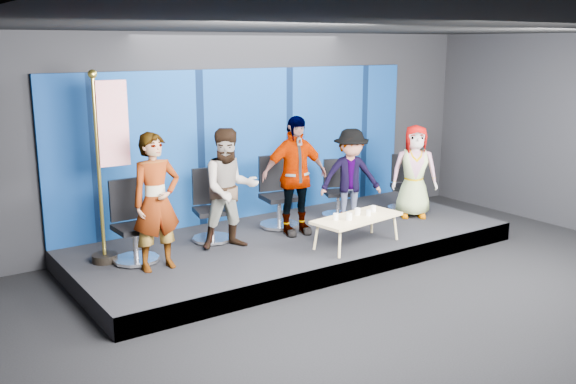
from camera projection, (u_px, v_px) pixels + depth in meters
The scene contains 21 objects.
ground at pixel (402, 303), 8.38m from camera, with size 10.00×10.00×0.00m, color black.
room_walls at pixel (410, 118), 7.83m from camera, with size 10.02×8.02×3.51m.
riser at pixel (293, 244), 10.36m from camera, with size 7.00×3.00×0.30m, color black.
backdrop at pixel (246, 144), 11.20m from camera, with size 7.00×0.08×2.60m, color #062050.
chair_a at pixel (133, 235), 9.03m from camera, with size 0.67×0.67×1.16m.
panelist_a at pixel (156, 202), 8.61m from camera, with size 0.69×0.45×1.88m, color black.
chair_b at pixel (211, 217), 10.01m from camera, with size 0.75×0.75×1.12m.
panelist_b at pixel (230, 189), 9.52m from camera, with size 0.88×0.69×1.81m, color black.
chair_c at pixel (278, 204), 10.76m from camera, with size 0.76×0.76×1.18m.
panelist_c at pixel (295, 176), 10.22m from camera, with size 1.12×0.47×1.92m, color black.
chair_d at pixel (337, 198), 11.42m from camera, with size 0.75×0.75×1.01m.
panelist_d at pixel (351, 177), 10.86m from camera, with size 1.05×0.61×1.63m, color black.
chair_e at pixel (403, 192), 11.88m from camera, with size 0.80×0.80×1.01m.
panelist_e at pixel (414, 171), 11.29m from camera, with size 0.80×0.52×1.64m, color black.
coffee_table at pixel (357, 219), 9.76m from camera, with size 1.53×0.81×0.45m.
mug_a at pixel (336, 217), 9.55m from camera, with size 0.08×0.08×0.10m, color white.
mug_b at pixel (349, 217), 9.54m from camera, with size 0.09×0.09×0.11m, color white.
mug_c at pixel (358, 212), 9.83m from camera, with size 0.09×0.09×0.11m, color white.
mug_d at pixel (369, 213), 9.80m from camera, with size 0.07×0.07×0.09m, color white.
mug_e at pixel (373, 209), 10.02m from camera, with size 0.08×0.08×0.10m, color white.
flag_stand at pixel (108, 162), 8.82m from camera, with size 0.61×0.36×2.68m.
Camera 1 is at (-5.64, -5.64, 3.32)m, focal length 40.00 mm.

